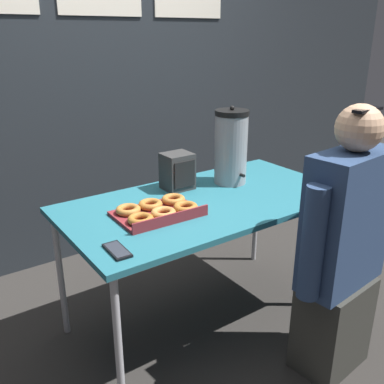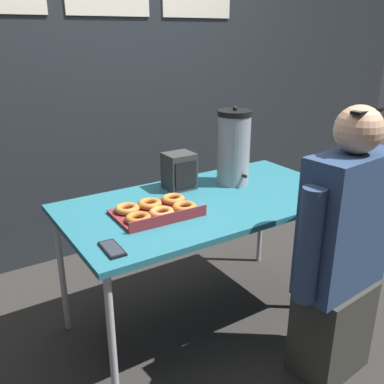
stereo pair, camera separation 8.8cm
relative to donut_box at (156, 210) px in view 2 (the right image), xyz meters
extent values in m
plane|color=#2D2B28|center=(0.31, 0.03, -0.75)|extent=(12.00, 12.00, 0.00)
cube|color=#23282D|center=(0.31, 1.21, 0.63)|extent=(6.00, 0.10, 2.75)
cube|color=#236675|center=(0.31, 0.03, -0.04)|extent=(1.46, 0.77, 0.03)
cylinder|color=#ADADB2|center=(-0.38, -0.31, -0.40)|extent=(0.03, 0.03, 0.70)
cylinder|color=#ADADB2|center=(0.99, -0.31, -0.40)|extent=(0.03, 0.03, 0.70)
cylinder|color=#ADADB2|center=(-0.38, 0.37, -0.40)|extent=(0.03, 0.03, 0.70)
cylinder|color=#ADADB2|center=(0.99, 0.37, -0.40)|extent=(0.03, 0.03, 0.70)
cube|color=maroon|center=(0.00, 0.00, -0.01)|extent=(0.40, 0.28, 0.02)
cube|color=maroon|center=(0.00, -0.13, 0.01)|extent=(0.39, 0.02, 0.04)
torus|color=#AD6B28|center=(-0.12, -0.06, 0.01)|extent=(0.16, 0.16, 0.03)
torus|color=#C68341|center=(0.00, -0.06, 0.01)|extent=(0.16, 0.16, 0.03)
torus|color=#B16F2C|center=(0.12, -0.06, 0.01)|extent=(0.16, 0.16, 0.03)
torus|color=#B87533|center=(-0.12, 0.07, 0.01)|extent=(0.14, 0.14, 0.03)
torus|color=#B3712E|center=(0.00, 0.07, 0.01)|extent=(0.13, 0.13, 0.03)
torus|color=#B57331|center=(0.13, 0.06, 0.01)|extent=(0.14, 0.14, 0.03)
cylinder|color=#939399|center=(0.58, 0.16, 0.17)|extent=(0.18, 0.18, 0.38)
cylinder|color=black|center=(0.58, 0.16, 0.37)|extent=(0.19, 0.19, 0.03)
sphere|color=black|center=(0.58, 0.16, 0.40)|extent=(0.03, 0.03, 0.03)
cylinder|color=black|center=(0.58, 0.07, 0.05)|extent=(0.02, 0.05, 0.02)
cube|color=black|center=(-0.31, -0.21, -0.02)|extent=(0.07, 0.15, 0.01)
cube|color=#2D333D|center=(-0.31, -0.21, -0.01)|extent=(0.06, 0.13, 0.00)
cube|color=#333333|center=(0.28, 0.25, 0.08)|extent=(0.15, 0.14, 0.20)
cube|color=black|center=(0.28, 0.18, 0.08)|extent=(0.13, 0.01, 0.14)
cube|color=#33332D|center=(0.59, -0.60, -0.52)|extent=(0.37, 0.27, 0.46)
cube|color=navy|center=(0.59, -0.60, 0.02)|extent=(0.45, 0.23, 0.62)
sphere|color=tan|center=(0.59, -0.60, 0.42)|extent=(0.19, 0.19, 0.19)
cube|color=black|center=(0.60, -0.62, 0.50)|extent=(0.17, 0.06, 0.01)
cylinder|color=navy|center=(0.84, -0.57, -0.01)|extent=(0.09, 0.09, 0.49)
cylinder|color=navy|center=(0.35, -0.62, -0.01)|extent=(0.09, 0.09, 0.49)
camera|label=1|loc=(-0.93, -1.59, 0.78)|focal=40.00mm
camera|label=2|loc=(-0.85, -1.64, 0.78)|focal=40.00mm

